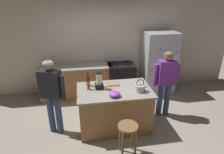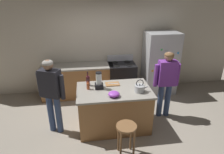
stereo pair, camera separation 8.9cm
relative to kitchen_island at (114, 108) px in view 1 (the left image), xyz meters
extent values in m
plane|color=#9E9384|center=(0.00, 0.00, -0.46)|extent=(14.00, 14.00, 0.00)
cube|color=beige|center=(0.00, 1.95, 0.89)|extent=(8.00, 0.10, 2.70)
cube|color=#9E6B3D|center=(0.00, 0.00, -0.02)|extent=(1.48, 0.89, 0.87)
cube|color=gray|center=(0.00, 0.00, 0.44)|extent=(1.54, 0.95, 0.04)
cube|color=#9E6B3D|center=(-0.80, 1.55, -0.02)|extent=(2.00, 0.64, 0.87)
cube|color=gray|center=(-0.80, 1.55, 0.44)|extent=(2.00, 0.64, 0.04)
cube|color=#B7BABF|center=(1.57, 1.50, 0.43)|extent=(0.90, 0.70, 1.78)
cylinder|color=#B7BABF|center=(1.53, 1.13, 0.52)|extent=(0.02, 0.02, 0.80)
cylinder|color=#B7BABF|center=(1.61, 1.13, 0.52)|extent=(0.02, 0.02, 0.80)
cube|color=#268CD8|center=(1.90, 1.15, 0.82)|extent=(0.05, 0.01, 0.05)
cube|color=yellow|center=(1.38, 1.15, 0.35)|extent=(0.05, 0.01, 0.05)
cube|color=purple|center=(1.44, 1.15, 0.32)|extent=(0.05, 0.01, 0.05)
cube|color=orange|center=(1.23, 1.15, 0.35)|extent=(0.05, 0.01, 0.05)
cube|color=#3FB259|center=(1.43, 1.15, 0.93)|extent=(0.05, 0.01, 0.05)
cube|color=yellow|center=(1.87, 1.15, 0.63)|extent=(0.05, 0.01, 0.05)
cube|color=black|center=(0.46, 1.52, 0.00)|extent=(0.76, 0.64, 0.91)
cube|color=black|center=(0.46, 1.20, -0.05)|extent=(0.60, 0.01, 0.24)
cube|color=#B7BABF|center=(0.46, 1.81, 0.55)|extent=(0.76, 0.06, 0.18)
cylinder|color=black|center=(0.28, 1.37, 0.46)|extent=(0.18, 0.18, 0.01)
cylinder|color=black|center=(0.64, 1.37, 0.46)|extent=(0.18, 0.18, 0.01)
cylinder|color=black|center=(0.28, 1.67, 0.46)|extent=(0.18, 0.18, 0.01)
cylinder|color=black|center=(0.64, 1.67, 0.46)|extent=(0.18, 0.18, 0.01)
cylinder|color=#384C7A|center=(-1.34, 0.05, -0.03)|extent=(0.17, 0.17, 0.85)
cylinder|color=#384C7A|center=(-1.17, -0.03, -0.03)|extent=(0.17, 0.17, 0.85)
cube|color=#26262D|center=(-1.25, 0.01, 0.67)|extent=(0.45, 0.36, 0.56)
cylinder|color=#26262D|center=(-1.48, 0.11, 0.62)|extent=(0.12, 0.12, 0.51)
cylinder|color=#26262D|center=(-1.03, -0.09, 0.62)|extent=(0.12, 0.12, 0.51)
sphere|color=#8C664C|center=(-1.25, 0.01, 1.05)|extent=(0.26, 0.26, 0.20)
ellipsoid|color=gray|center=(-1.25, 0.01, 1.09)|extent=(0.28, 0.28, 0.12)
cylinder|color=#384C7A|center=(1.32, 0.24, -0.05)|extent=(0.14, 0.14, 0.83)
cylinder|color=#384C7A|center=(1.14, 0.24, -0.05)|extent=(0.14, 0.14, 0.83)
cube|color=#723399|center=(1.23, 0.24, 0.65)|extent=(0.41, 0.24, 0.57)
cylinder|color=#723399|center=(1.48, 0.23, 0.60)|extent=(0.09, 0.09, 0.52)
cylinder|color=#723399|center=(0.98, 0.25, 0.60)|extent=(0.09, 0.09, 0.52)
sphere|color=#8C664C|center=(1.23, 0.24, 1.04)|extent=(0.21, 0.21, 0.20)
ellipsoid|color=brown|center=(1.23, 0.24, 1.07)|extent=(0.22, 0.22, 0.12)
cylinder|color=brown|center=(0.09, -0.87, 0.17)|extent=(0.36, 0.36, 0.04)
cylinder|color=brown|center=(-0.03, -0.99, -0.15)|extent=(0.04, 0.04, 0.61)
cylinder|color=brown|center=(0.20, -0.99, -0.15)|extent=(0.04, 0.04, 0.61)
cylinder|color=brown|center=(-0.03, -0.75, -0.15)|extent=(0.04, 0.04, 0.61)
cylinder|color=brown|center=(0.20, -0.75, -0.15)|extent=(0.04, 0.04, 0.61)
cone|color=black|center=(0.13, -1.11, -0.23)|extent=(0.04, 0.04, 0.03)
cube|color=black|center=(-0.30, 0.10, 0.51)|extent=(0.17, 0.17, 0.10)
cylinder|color=silver|center=(-0.30, 0.10, 0.67)|extent=(0.12, 0.12, 0.24)
cylinder|color=black|center=(-0.30, 0.10, 0.80)|extent=(0.12, 0.12, 0.02)
cylinder|color=#B24C26|center=(-0.53, 0.09, 0.53)|extent=(0.06, 0.06, 0.14)
cylinder|color=#B24C26|center=(-0.53, 0.09, 0.63)|extent=(0.02, 0.02, 0.06)
cylinder|color=black|center=(-0.53, 0.09, 0.66)|extent=(0.03, 0.03, 0.02)
cylinder|color=#471923|center=(-0.53, 0.27, 0.56)|extent=(0.08, 0.08, 0.21)
cylinder|color=#471923|center=(-0.53, 0.27, 0.71)|extent=(0.03, 0.03, 0.09)
cylinder|color=black|center=(-0.53, 0.27, 0.76)|extent=(0.03, 0.03, 0.02)
ellipsoid|color=purple|center=(-0.05, -0.29, 0.51)|extent=(0.22, 0.22, 0.10)
cylinder|color=#B7BABF|center=(0.49, -0.17, 0.53)|extent=(0.20, 0.20, 0.14)
sphere|color=black|center=(0.49, -0.17, 0.61)|extent=(0.03, 0.03, 0.03)
cylinder|color=#B7BABF|center=(0.62, -0.17, 0.55)|extent=(0.09, 0.03, 0.08)
torus|color=black|center=(0.49, -0.17, 0.65)|extent=(0.16, 0.02, 0.16)
cube|color=#9E6B3D|center=(0.00, 0.23, 0.47)|extent=(0.30, 0.20, 0.02)
cube|color=#B7BABF|center=(0.02, 0.23, 0.48)|extent=(0.22, 0.08, 0.01)
camera|label=1|loc=(-0.62, -3.48, 2.28)|focal=30.70mm
camera|label=2|loc=(-0.54, -3.49, 2.28)|focal=30.70mm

